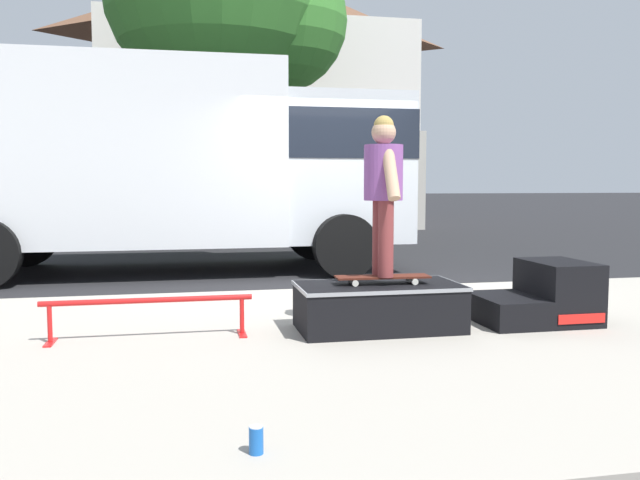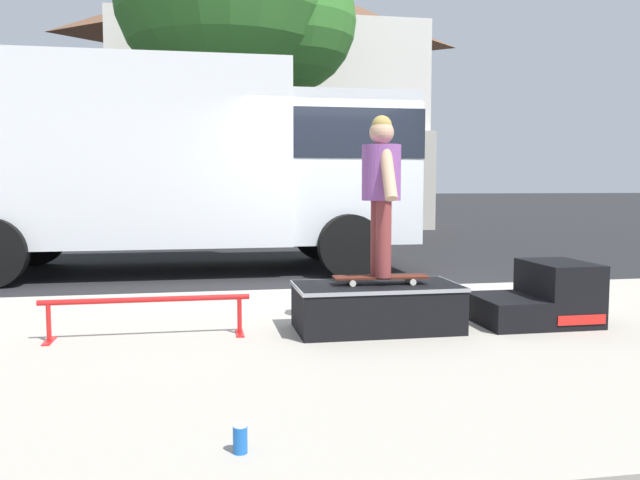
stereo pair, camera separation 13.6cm
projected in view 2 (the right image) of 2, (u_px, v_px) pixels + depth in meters
name	position (u px, v px, depth m)	size (l,w,h in m)	color
ground_plane	(354.00, 290.00, 8.15)	(140.00, 140.00, 0.00)	black
sidewalk_slab	(441.00, 343.00, 5.20)	(50.00, 5.00, 0.12)	#A8A093
skate_box	(377.00, 305.00, 5.39)	(1.35, 0.71, 0.38)	black
kicker_ramp	(542.00, 298.00, 5.66)	(0.98, 0.73, 0.53)	black
grind_rail	(146.00, 307.00, 5.11)	(1.61, 0.28, 0.33)	red
skateboard	(380.00, 277.00, 5.37)	(0.79, 0.24, 0.07)	#4C1E14
skater_kid	(381.00, 182.00, 5.30)	(0.32, 0.67, 1.31)	brown
soda_can	(240.00, 439.00, 2.94)	(0.07, 0.07, 0.13)	#1959B2
box_truck	(181.00, 158.00, 9.76)	(6.91, 2.63, 3.05)	silver
house_behind	(262.00, 94.00, 21.45)	(9.54, 8.23, 8.40)	silver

